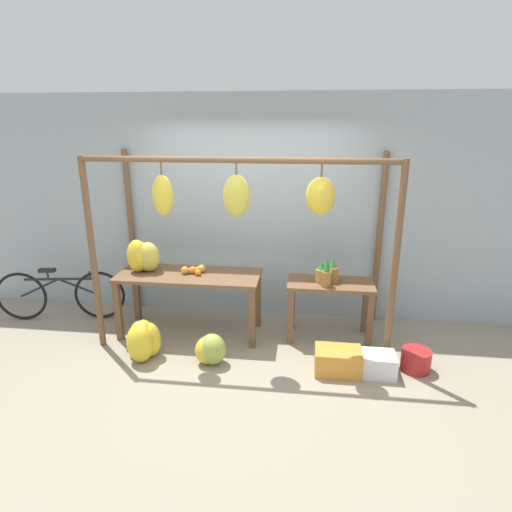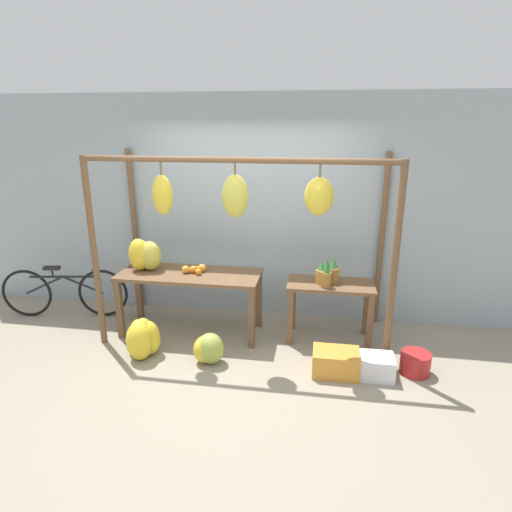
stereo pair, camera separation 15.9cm
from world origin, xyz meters
The scene contains 14 objects.
ground_plane centered at (0.00, 0.00, 0.00)m, with size 20.00×20.00×0.00m, color gray.
shop_wall_back centered at (0.00, 1.48, 1.40)m, with size 8.00×0.08×2.80m.
stall_awning centered at (0.07, 0.53, 1.55)m, with size 3.24×1.21×2.13m.
display_table_main centered at (-0.65, 0.77, 0.64)m, with size 1.67×0.65×0.76m.
display_table_side centered at (0.99, 0.85, 0.54)m, with size 0.98×0.49×0.70m.
banana_pile_on_table centered at (-1.22, 0.80, 0.94)m, with size 0.43×0.33×0.39m.
orange_pile centered at (-0.60, 0.79, 0.80)m, with size 0.27×0.19×0.09m.
pineapple_cluster centered at (0.96, 0.84, 0.82)m, with size 0.26×0.29×0.30m.
banana_pile_ground_left centered at (-1.01, 0.13, 0.20)m, with size 0.44×0.48×0.43m.
banana_pile_ground_right centered at (-0.26, 0.11, 0.16)m, with size 0.40×0.37×0.34m.
fruit_crate_white centered at (1.07, 0.11, 0.13)m, with size 0.47×0.32×0.25m.
blue_bucket centered at (1.87, 0.24, 0.11)m, with size 0.30×0.30×0.22m.
parked_bicycle centered at (-2.41, 0.93, 0.34)m, with size 1.62×0.30×0.69m.
fruit_crate_purple centered at (1.43, 0.11, 0.11)m, with size 0.42×0.29×0.23m.
Camera 2 is at (0.87, -3.79, 2.46)m, focal length 30.00 mm.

